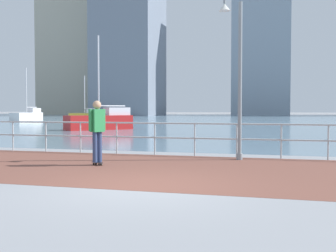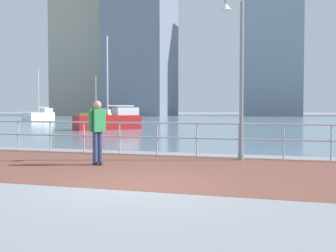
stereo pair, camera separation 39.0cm
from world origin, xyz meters
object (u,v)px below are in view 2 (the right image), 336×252
Objects in this scene: lamppost at (237,62)px; skateboarder at (97,126)px; sailboat_teal at (40,116)px; sailboat_gray at (110,121)px; sailboat_ivory at (97,116)px.

skateboarder is (-3.61, -2.24, -1.92)m from lamppost.
sailboat_gray is (18.24, -18.04, 0.02)m from sailboat_teal.
sailboat_teal is (-29.85, 33.92, -2.38)m from lamppost.
sailboat_teal is at bearing 131.35° from lamppost.
sailboat_teal is at bearing 125.97° from skateboarder.
lamppost is 45.25m from sailboat_teal.
skateboarder is at bearing -54.03° from sailboat_teal.
lamppost is 4.66m from skateboarder.
sailboat_ivory is at bearing 121.90° from lamppost.
lamppost reaches higher than skateboarder.
lamppost is at bearing -53.81° from sailboat_gray.
sailboat_teal is 25.65m from sailboat_gray.
lamppost is at bearing -58.10° from sailboat_ivory.
sailboat_ivory is (-20.49, 40.96, -0.53)m from skateboarder.
lamppost is 0.79× the size of sailboat_gray.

